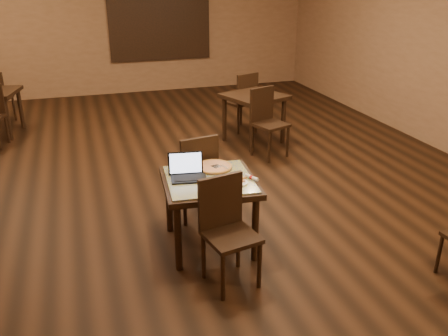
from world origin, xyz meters
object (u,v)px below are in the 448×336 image
object	(u,v)px
pizza_pan	(214,168)
other_table_a_chair_near	(266,118)
other_table_a_chair_far	(243,99)
laptop	(187,171)
tiled_table	(209,188)
chair_main_near	(226,225)
other_table_a	(254,103)
chair_main_far	(196,172)

from	to	relation	value
pizza_pan	other_table_a_chair_near	xyz separation A→B (m)	(1.45, 2.06, -0.17)
other_table_a_chair_near	other_table_a_chair_far	xyz separation A→B (m)	(0.06, 1.24, 0.00)
laptop	tiled_table	bearing A→B (deg)	-19.50
other_table_a_chair_near	other_table_a_chair_far	world-z (taller)	same
chair_main_near	other_table_a_chair_far	xyz separation A→B (m)	(1.65, 4.15, 0.02)
other_table_a	chair_main_near	bearing A→B (deg)	-135.15
tiled_table	other_table_a	bearing A→B (deg)	66.27
chair_main_far	other_table_a_chair_far	xyz separation A→B (m)	(1.62, 2.93, 0.02)
chair_main_far	laptop	size ratio (longest dim) A/B	2.67
pizza_pan	other_table_a	xyz separation A→B (m)	(1.48, 2.68, -0.09)
chair_main_far	pizza_pan	size ratio (longest dim) A/B	2.90
chair_main_far	other_table_a_chair_far	world-z (taller)	other_table_a_chair_far
laptop	other_table_a_chair_near	world-z (taller)	other_table_a_chair_near
laptop	other_table_a_chair_near	xyz separation A→B (m)	(1.77, 2.19, -0.23)
tiled_table	other_table_a	world-z (taller)	other_table_a
laptop	other_table_a_chair_near	distance (m)	2.83
pizza_pan	chair_main_near	bearing A→B (deg)	-99.16
tiled_table	chair_main_near	world-z (taller)	chair_main_near
laptop	other_table_a	bearing A→B (deg)	65.85
other_table_a_chair_near	other_table_a	bearing A→B (deg)	66.45
pizza_pan	other_table_a	bearing A→B (deg)	61.09
tiled_table	chair_main_far	world-z (taller)	chair_main_far
other_table_a_chair_far	other_table_a_chair_near	bearing A→B (deg)	66.45
other_table_a	other_table_a_chair_near	distance (m)	0.63
chair_main_near	other_table_a	size ratio (longest dim) A/B	0.90
other_table_a_chair_near	other_table_a_chair_far	distance (m)	1.24
chair_main_far	other_table_a_chair_near	distance (m)	2.29
laptop	pizza_pan	size ratio (longest dim) A/B	1.08
tiled_table	chair_main_far	bearing A→B (deg)	93.53
pizza_pan	tiled_table	bearing A→B (deg)	-116.57
tiled_table	chair_main_far	xyz separation A→B (m)	(0.02, 0.61, -0.08)
chair_main_near	chair_main_far	xyz separation A→B (m)	(0.03, 1.22, 0.01)
chair_main_near	laptop	distance (m)	0.78
other_table_a_chair_near	pizza_pan	bearing A→B (deg)	-145.65
pizza_pan	other_table_a_chair_far	world-z (taller)	other_table_a_chair_far
chair_main_near	pizza_pan	distance (m)	0.89
laptop	other_table_a_chair_far	size ratio (longest dim) A/B	0.36
chair_main_far	laptop	world-z (taller)	chair_main_far
chair_main_far	other_table_a	size ratio (longest dim) A/B	0.92
pizza_pan	other_table_a_chair_near	distance (m)	2.52
chair_main_near	other_table_a_chair_near	bearing A→B (deg)	50.00
tiled_table	chair_main_far	size ratio (longest dim) A/B	0.97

